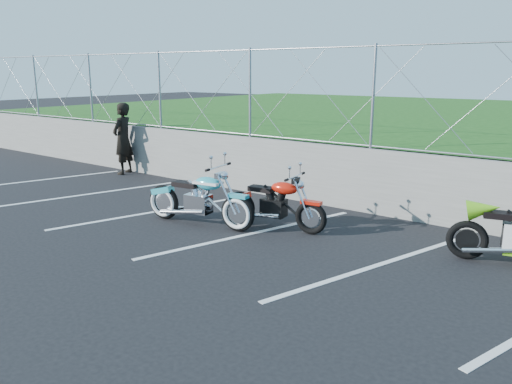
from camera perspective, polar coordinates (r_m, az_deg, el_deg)
The scene contains 8 objects.
ground at distance 8.10m, azimuth -4.49°, elevation -6.50°, with size 90.00×90.00×0.00m, color black.
retaining_wall at distance 10.71m, azimuth 7.87°, elevation 2.01°, with size 30.00×0.22×1.30m, color slate.
grass_field at distance 19.96m, azimuth 22.07°, elevation 6.51°, with size 30.00×20.00×1.30m, color #194713.
chain_link_fence at distance 10.50m, azimuth 8.17°, elevation 10.86°, with size 28.00×0.03×2.00m.
parking_lines at distance 8.21m, azimuth 6.54°, elevation -6.26°, with size 18.29×4.31×0.01m.
cruiser_turquoise at distance 9.23m, azimuth -6.36°, elevation -1.02°, with size 2.31×0.73×1.15m.
naked_orange at distance 9.00m, azimuth 2.30°, elevation -1.51°, with size 2.03×0.69×1.01m.
person_standing at distance 14.27m, azimuth -14.97°, elevation 5.91°, with size 0.71×0.47×1.96m, color black.
Camera 1 is at (5.05, -5.70, 2.78)m, focal length 35.00 mm.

